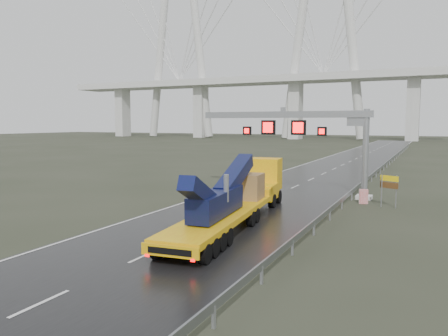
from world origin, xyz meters
The scene contains 8 objects.
ground centered at (0.00, 0.00, 0.00)m, with size 400.00×400.00×0.00m, color #2A2E20.
road centered at (0.00, 40.00, 0.01)m, with size 11.00×200.00×0.02m, color black.
guardrail centered at (6.10, 30.00, 0.70)m, with size 0.20×140.00×1.40m, color slate, non-canonical shape.
sign_gantry centered at (2.10, 17.99, 5.61)m, with size 14.90×1.20×7.42m.
cable_stayed_bridge centered at (-55.00, 140.00, 50.01)m, with size 170.00×14.00×110.00m.
heavy_haul_truck centered at (0.90, 7.04, 1.59)m, with size 4.46×17.64×4.11m.
exit_sign_pair centered at (9.00, 15.06, 1.66)m, with size 1.29×0.62×2.37m.
striped_barrier centered at (7.14, 15.90, 0.54)m, with size 0.64×0.34×1.08m, color red.
Camera 1 is at (11.79, -18.10, 6.13)m, focal length 35.00 mm.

